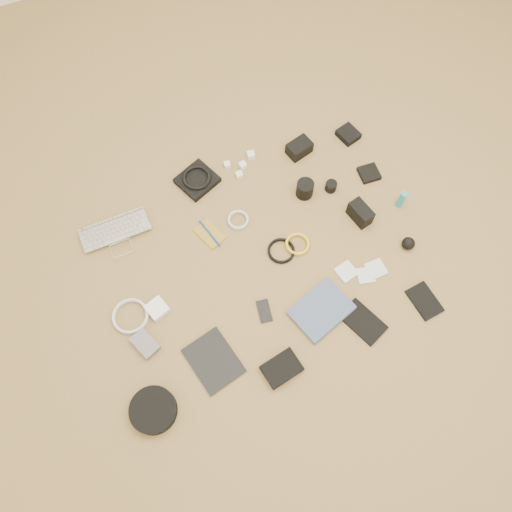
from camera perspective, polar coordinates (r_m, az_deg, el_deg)
name	(u,v)px	position (r m, az deg, el deg)	size (l,w,h in m)	color
room_shell	(265,30)	(1.12, 1.04, 24.43)	(4.04, 4.04, 2.58)	olive
laptop	(118,239)	(2.28, -15.47, 1.92)	(0.31, 0.21, 0.02)	#BCBDC1
headphone_pouch	(197,180)	(2.36, -6.74, 8.60)	(0.16, 0.15, 0.03)	black
headphones	(197,178)	(2.34, -6.80, 8.90)	(0.13, 0.13, 0.02)	black
charger_a	(239,175)	(2.36, -1.93, 9.24)	(0.03, 0.03, 0.03)	white
charger_b	(227,165)	(2.39, -3.31, 10.35)	(0.03, 0.03, 0.03)	white
charger_c	(251,155)	(2.42, -0.59, 11.43)	(0.03, 0.03, 0.03)	white
charger_d	(243,166)	(2.38, -1.53, 10.30)	(0.03, 0.03, 0.03)	white
dslr_camera	(299,148)	(2.43, 4.97, 12.18)	(0.11, 0.08, 0.06)	black
lens_pouch	(348,134)	(2.52, 10.49, 13.51)	(0.09, 0.10, 0.03)	black
notebook_olive	(210,234)	(2.23, -5.30, 2.52)	(0.08, 0.13, 0.01)	olive
pen_blue	(210,233)	(2.22, -5.32, 2.61)	(0.01, 0.01, 0.16)	#122E97
cable_white_a	(238,221)	(2.25, -2.05, 4.07)	(0.10, 0.10, 0.01)	silver
lens_a	(305,189)	(2.29, 5.60, 7.64)	(0.08, 0.08, 0.08)	black
lens_b	(331,186)	(2.34, 8.57, 7.88)	(0.05, 0.05, 0.05)	black
card_reader	(369,173)	(2.42, 12.79, 9.20)	(0.09, 0.09, 0.02)	black
power_brick	(157,309)	(2.12, -11.22, -5.94)	(0.08, 0.08, 0.03)	white
cable_white_b	(131,317)	(2.14, -14.11, -6.73)	(0.15, 0.15, 0.01)	silver
cable_black	(281,251)	(2.18, 2.89, 0.54)	(0.12, 0.12, 0.01)	black
cable_yellow	(297,245)	(2.20, 4.74, 1.29)	(0.11, 0.11, 0.01)	yellow
flash	(360,213)	(2.27, 11.83, 4.81)	(0.06, 0.11, 0.09)	black
lens_cleaner	(401,199)	(2.34, 16.27, 6.23)	(0.03, 0.03, 0.10)	teal
battery_charger	(145,344)	(2.09, -12.55, -9.76)	(0.07, 0.11, 0.03)	slate
tablet	(214,361)	(2.04, -4.87, -11.83)	(0.17, 0.22, 0.01)	black
phone	(264,311)	(2.09, 0.95, -6.30)	(0.05, 0.10, 0.01)	black
filter_case_left	(346,272)	(2.18, 10.29, -1.78)	(0.08, 0.08, 0.01)	silver
filter_case_mid	(366,275)	(2.19, 12.41, -2.18)	(0.07, 0.07, 0.01)	silver
filter_case_right	(376,269)	(2.21, 13.53, -1.47)	(0.08, 0.08, 0.01)	silver
air_blower	(408,243)	(2.27, 17.01, 1.38)	(0.06, 0.06, 0.06)	black
headphone_case	(153,410)	(2.02, -11.65, -16.88)	(0.18, 0.18, 0.05)	black
drive_case	(282,368)	(2.02, 2.95, -12.71)	(0.15, 0.10, 0.04)	black
paperback	(336,326)	(2.09, 9.16, -7.90)	(0.18, 0.24, 0.02)	#414F6F
notebook_black_a	(363,322)	(2.12, 12.12, -7.36)	(0.11, 0.18, 0.01)	black
notebook_black_b	(424,301)	(2.21, 18.70, -4.88)	(0.10, 0.15, 0.01)	black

